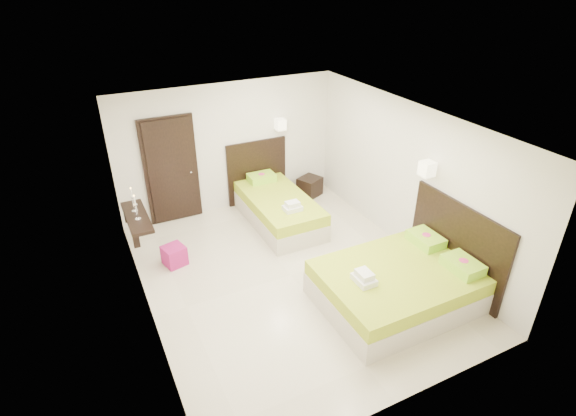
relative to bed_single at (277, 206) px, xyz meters
name	(u,v)px	position (x,y,z in m)	size (l,w,h in m)	color
floor	(291,275)	(-0.57, -1.74, -0.32)	(5.50, 5.50, 0.00)	beige
bed_single	(277,206)	(0.00, 0.00, 0.00)	(1.31, 2.18, 1.80)	beige
bed_double	(401,282)	(0.63, -3.03, 0.01)	(2.25, 1.92, 1.86)	beige
nightstand	(310,186)	(1.13, 0.70, -0.12)	(0.46, 0.41, 0.41)	black
ottoman	(174,255)	(-2.20, -0.57, -0.15)	(0.34, 0.34, 0.34)	#931359
door	(171,171)	(-1.77, 0.95, 0.73)	(1.02, 0.15, 2.14)	black
console_shelf	(136,217)	(-2.66, -0.14, 0.49)	(0.35, 1.20, 0.78)	black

